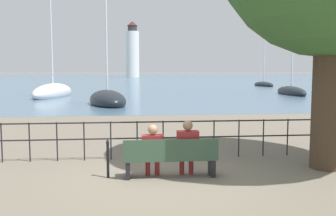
% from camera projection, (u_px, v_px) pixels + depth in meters
% --- Properties ---
extents(ground_plane, '(1000.00, 1000.00, 0.00)m').
position_uv_depth(ground_plane, '(170.00, 177.00, 8.54)').
color(ground_plane, '#706656').
extents(harbor_water, '(600.00, 300.00, 0.01)m').
position_uv_depth(harbor_water, '(131.00, 76.00, 168.64)').
color(harbor_water, slate).
rests_on(harbor_water, ground_plane).
extents(park_bench, '(2.13, 0.45, 0.90)m').
position_uv_depth(park_bench, '(171.00, 158.00, 8.43)').
color(park_bench, '#334C38').
rests_on(park_bench, ground_plane).
extents(seated_person_left, '(0.49, 0.35, 1.21)m').
position_uv_depth(seated_person_left, '(153.00, 148.00, 8.45)').
color(seated_person_left, maroon).
rests_on(seated_person_left, ground_plane).
extents(seated_person_right, '(0.49, 0.35, 1.29)m').
position_uv_depth(seated_person_right, '(188.00, 146.00, 8.52)').
color(seated_person_right, maroon).
rests_on(seated_person_right, ground_plane).
extents(promenade_railing, '(14.27, 0.04, 1.05)m').
position_uv_depth(promenade_railing, '(163.00, 134.00, 10.25)').
color(promenade_railing, black).
rests_on(promenade_railing, ground_plane).
extents(closed_umbrella, '(0.09, 0.09, 0.91)m').
position_uv_depth(closed_umbrella, '(108.00, 156.00, 8.40)').
color(closed_umbrella, black).
rests_on(closed_umbrella, ground_plane).
extents(sailboat_0, '(3.71, 6.38, 8.60)m').
position_uv_depth(sailboat_0, '(107.00, 100.00, 26.58)').
color(sailboat_0, black).
rests_on(sailboat_0, ground_plane).
extents(sailboat_1, '(2.18, 5.96, 7.46)m').
position_uv_depth(sailboat_1, '(264.00, 85.00, 58.57)').
color(sailboat_1, black).
rests_on(sailboat_1, ground_plane).
extents(sailboat_3, '(3.53, 8.14, 9.63)m').
position_uv_depth(sailboat_3, '(53.00, 93.00, 34.57)').
color(sailboat_3, silver).
rests_on(sailboat_3, ground_plane).
extents(sailboat_4, '(2.19, 6.92, 9.03)m').
position_uv_depth(sailboat_4, '(291.00, 92.00, 37.90)').
color(sailboat_4, black).
rests_on(sailboat_4, ground_plane).
extents(harbor_lighthouse, '(4.82, 4.82, 20.44)m').
position_uv_depth(harbor_lighthouse, '(133.00, 51.00, 137.79)').
color(harbor_lighthouse, white).
rests_on(harbor_lighthouse, ground_plane).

